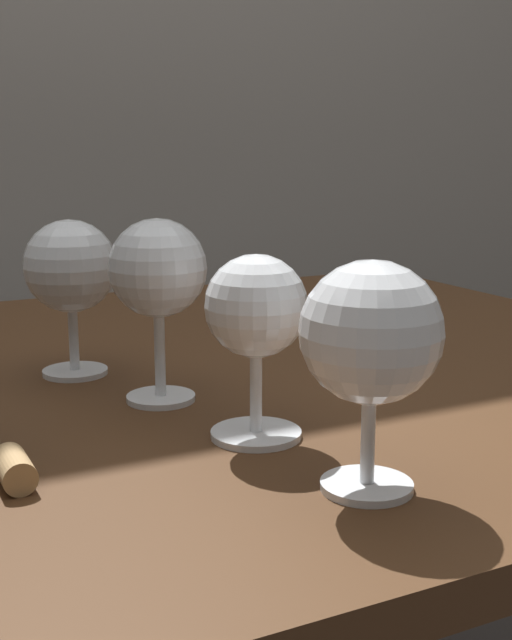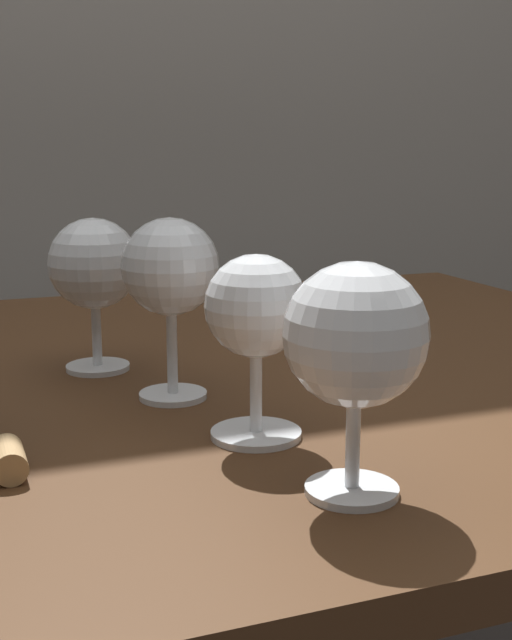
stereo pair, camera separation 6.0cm
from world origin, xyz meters
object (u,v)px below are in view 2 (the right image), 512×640
object	(u,v)px
wine_glass_amber	(356,339)
cork	(9,460)
wine_glass_rose	(170,272)
wine_glass_white	(256,312)
wine_glass_cabernet	(94,266)

from	to	relation	value
wine_glass_amber	cork	distance (m)	0.24
wine_glass_amber	wine_glass_rose	distance (m)	0.24
wine_glass_white	wine_glass_rose	distance (m)	0.12
wine_glass_rose	cork	world-z (taller)	wine_glass_rose
wine_glass_cabernet	wine_glass_white	bearing A→B (deg)	-71.82
wine_glass_rose	wine_glass_cabernet	size ratio (longest dim) A/B	1.06
wine_glass_amber	wine_glass_white	xyz separation A→B (m)	(-0.02, 0.12, -0.00)
wine_glass_rose	cork	size ratio (longest dim) A/B	3.65
wine_glass_rose	wine_glass_cabernet	world-z (taller)	wine_glass_rose
wine_glass_white	wine_glass_cabernet	xyz separation A→B (m)	(-0.08, 0.23, 0.01)
wine_glass_cabernet	cork	xyz separation A→B (m)	(-0.10, -0.24, -0.09)
wine_glass_rose	wine_glass_cabernet	xyz separation A→B (m)	(-0.04, 0.11, -0.01)
wine_glass_amber	wine_glass_white	size ratio (longest dim) A/B	1.07
wine_glass_white	wine_glass_rose	bearing A→B (deg)	105.36
wine_glass_amber	wine_glass_cabernet	world-z (taller)	same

